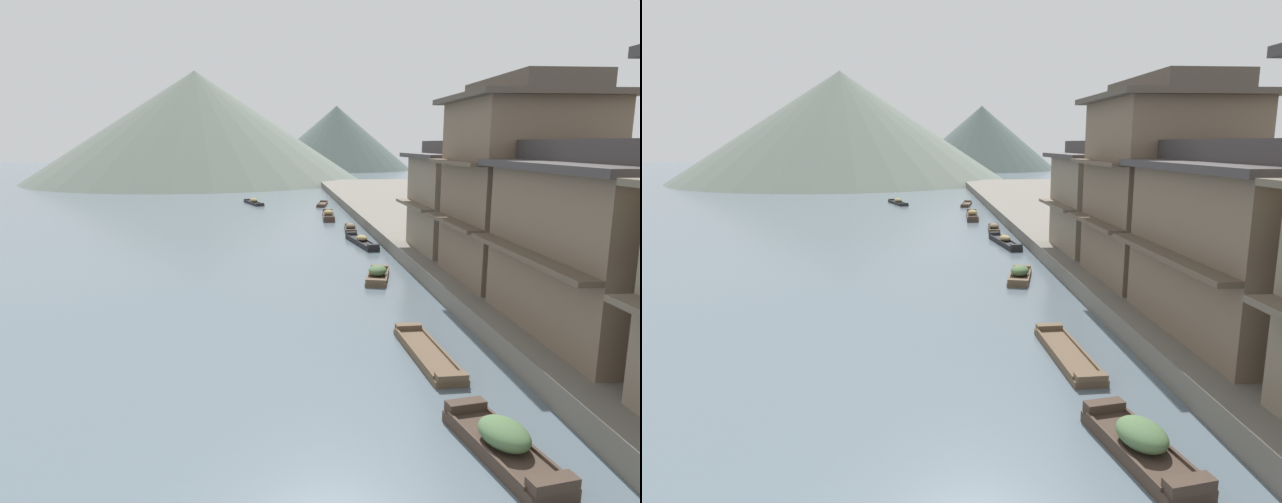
# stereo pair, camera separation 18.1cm
# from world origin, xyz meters

# --- Properties ---
(riverbank_right) EXTENTS (18.00, 110.00, 0.81)m
(riverbank_right) POSITION_xyz_m (16.44, 30.00, 0.41)
(riverbank_right) COLOR #6B665B
(riverbank_right) RESTS_ON ground
(boat_moored_nearest) EXTENTS (1.59, 5.42, 0.65)m
(boat_moored_nearest) POSITION_xyz_m (6.14, 30.04, 0.21)
(boat_moored_nearest) COLOR #232326
(boat_moored_nearest) RESTS_ON ground
(boat_moored_second) EXTENTS (1.38, 5.64, 0.78)m
(boat_moored_second) POSITION_xyz_m (5.15, 43.51, 0.26)
(boat_moored_second) COLOR #423328
(boat_moored_second) RESTS_ON ground
(boat_moored_third) EXTENTS (2.56, 5.27, 0.66)m
(boat_moored_third) POSITION_xyz_m (-2.22, 56.13, 0.21)
(boat_moored_third) COLOR #232326
(boat_moored_third) RESTS_ON ground
(boat_moored_far) EXTENTS (1.66, 4.48, 0.35)m
(boat_moored_far) POSITION_xyz_m (5.45, 54.01, 0.12)
(boat_moored_far) COLOR #423328
(boat_moored_far) RESTS_ON ground
(boat_midriver_drifting) EXTENTS (1.83, 3.58, 0.71)m
(boat_midriver_drifting) POSITION_xyz_m (5.46, 20.40, 0.27)
(boat_midriver_drifting) COLOR brown
(boat_midriver_drifting) RESTS_ON ground
(boat_midriver_upstream) EXTENTS (1.23, 4.73, 0.39)m
(boat_midriver_upstream) POSITION_xyz_m (5.17, 10.06, 0.13)
(boat_midriver_upstream) COLOR brown
(boat_midriver_upstream) RESTS_ON ground
(boat_upstream_distant) EXTENTS (1.73, 3.76, 0.83)m
(boat_upstream_distant) POSITION_xyz_m (5.28, 4.33, 0.32)
(boat_upstream_distant) COLOR #423328
(boat_upstream_distant) RESTS_ON ground
(boat_crossing_west) EXTENTS (1.20, 3.62, 0.63)m
(boat_crossing_west) POSITION_xyz_m (6.16, 35.85, 0.23)
(boat_crossing_west) COLOR #33281E
(boat_crossing_west) RESTS_ON ground
(house_waterfront_second) EXTENTS (6.33, 8.32, 6.14)m
(house_waterfront_second) POSITION_xyz_m (10.98, 9.79, 3.81)
(house_waterfront_second) COLOR #75604C
(house_waterfront_second) RESTS_ON riverbank_right
(house_waterfront_tall) EXTENTS (6.75, 6.77, 8.74)m
(house_waterfront_tall) POSITION_xyz_m (11.18, 16.94, 5.11)
(house_waterfront_tall) COLOR #75604C
(house_waterfront_tall) RESTS_ON riverbank_right
(house_waterfront_narrow) EXTENTS (5.78, 6.75, 6.14)m
(house_waterfront_narrow) POSITION_xyz_m (10.70, 23.74, 3.82)
(house_waterfront_narrow) COLOR #7F705B
(house_waterfront_narrow) RESTS_ON riverbank_right
(hill_far_west) EXTENTS (38.76, 38.76, 16.27)m
(hill_far_west) POSITION_xyz_m (16.28, 138.16, 8.13)
(hill_far_west) COLOR #4C5B56
(hill_far_west) RESTS_ON ground
(hill_far_centre) EXTENTS (60.79, 60.79, 19.84)m
(hill_far_centre) POSITION_xyz_m (-14.20, 99.12, 9.92)
(hill_far_centre) COLOR slate
(hill_far_centre) RESTS_ON ground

